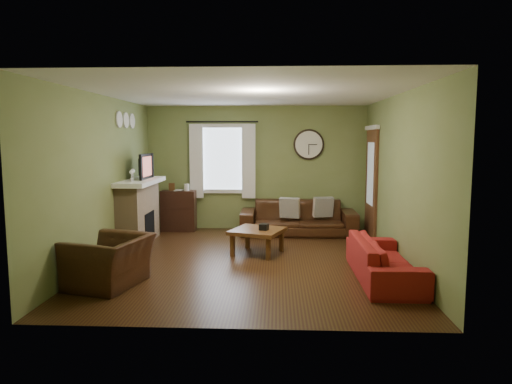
{
  "coord_description": "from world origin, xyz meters",
  "views": [
    {
      "loc": [
        0.44,
        -7.02,
        1.92
      ],
      "look_at": [
        0.1,
        0.4,
        1.05
      ],
      "focal_mm": 32.0,
      "sensor_mm": 36.0,
      "label": 1
    }
  ],
  "objects_px": {
    "sofa_brown": "(298,217)",
    "coffee_table": "(257,241)",
    "bookshelf": "(179,211)",
    "sofa_red": "(384,260)",
    "armchair": "(110,261)"
  },
  "relations": [
    {
      "from": "bookshelf",
      "to": "armchair",
      "type": "xyz_separation_m",
      "value": [
        -0.13,
        -3.61,
        -0.1
      ]
    },
    {
      "from": "sofa_brown",
      "to": "sofa_red",
      "type": "relative_size",
      "value": 1.22
    },
    {
      "from": "bookshelf",
      "to": "sofa_brown",
      "type": "height_order",
      "value": "bookshelf"
    },
    {
      "from": "sofa_brown",
      "to": "coffee_table",
      "type": "relative_size",
      "value": 2.94
    },
    {
      "from": "bookshelf",
      "to": "armchair",
      "type": "relative_size",
      "value": 0.85
    },
    {
      "from": "bookshelf",
      "to": "sofa_red",
      "type": "bearing_deg",
      "value": -42.03
    },
    {
      "from": "sofa_red",
      "to": "armchair",
      "type": "distance_m",
      "value": 3.67
    },
    {
      "from": "armchair",
      "to": "coffee_table",
      "type": "xyz_separation_m",
      "value": [
        1.86,
        1.76,
        -0.11
      ]
    },
    {
      "from": "coffee_table",
      "to": "sofa_red",
      "type": "bearing_deg",
      "value": -36.39
    },
    {
      "from": "bookshelf",
      "to": "sofa_red",
      "type": "relative_size",
      "value": 0.45
    },
    {
      "from": "sofa_brown",
      "to": "coffee_table",
      "type": "xyz_separation_m",
      "value": [
        -0.75,
        -1.64,
        -0.13
      ]
    },
    {
      "from": "sofa_brown",
      "to": "sofa_red",
      "type": "bearing_deg",
      "value": -70.74
    },
    {
      "from": "armchair",
      "to": "sofa_brown",
      "type": "bearing_deg",
      "value": 156.57
    },
    {
      "from": "sofa_brown",
      "to": "coffee_table",
      "type": "bearing_deg",
      "value": -114.64
    },
    {
      "from": "sofa_red",
      "to": "coffee_table",
      "type": "bearing_deg",
      "value": 53.61
    }
  ]
}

